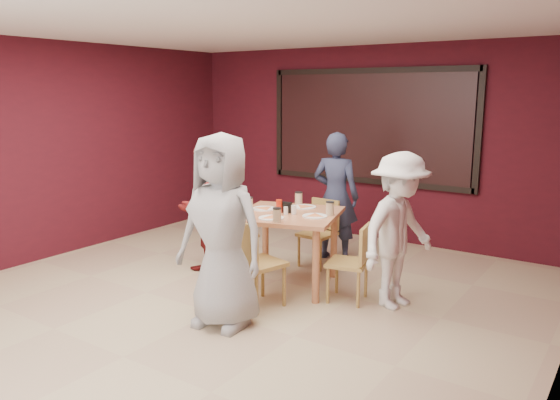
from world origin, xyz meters
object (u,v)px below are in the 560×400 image
Objects in this scene: diner_back at (336,196)px; chair_left at (232,233)px; diner_right at (399,231)px; chair_back at (320,228)px; chair_right at (354,258)px; diner_front at (222,231)px; diner_left at (204,207)px; dining_table at (289,222)px; chair_front at (253,259)px.

chair_left is at bearing 45.69° from diner_back.
diner_right is (2.09, 0.08, 0.31)m from chair_left.
chair_left is (-0.76, -0.82, 0.01)m from chair_back.
chair_right is (0.91, -0.88, -0.00)m from chair_back.
chair_back is 2.13m from diner_front.
chair_right is (1.67, -0.06, -0.02)m from chair_left.
chair_back is 0.54× the size of diner_left.
dining_table is 0.79× the size of diner_back.
chair_front is at bearing -40.29° from chair_left.
chair_front is 1.06× the size of chair_left.
chair_right is at bearing 94.89° from diner_left.
chair_left is 2.11m from diner_right.
diner_front is 1.14× the size of diner_right.
chair_left is at bearing 177.91° from dining_table.
chair_back is 1.12m from chair_left.
diner_back is 1.05× the size of diner_right.
diner_right is at bearing 35.62° from chair_front.
chair_right is 1.48m from diner_front.
chair_left is 1.44m from diner_back.
chair_front is at bearing -84.85° from dining_table.
chair_back is 0.50× the size of diner_back.
dining_table is at bearing 82.62° from diner_back.
chair_left reaches higher than chair_right.
dining_table is 0.73× the size of diner_front.
diner_front is 1.18× the size of diner_left.
chair_back is 1.27m from chair_right.
chair_back is at bearing 47.38° from chair_left.
diner_right is (1.25, 0.11, 0.06)m from dining_table.
diner_left reaches higher than chair_front.
diner_back is at bearing 140.92° from diner_left.
diner_left is (-1.27, 0.69, 0.26)m from chair_front.
diner_front is at bearing -86.54° from dining_table.
diner_right is at bearing 41.98° from diner_front.
diner_front reaches higher than chair_front.
chair_front is 1.48m from diner_right.
diner_right is (2.45, 0.15, 0.02)m from diner_left.
chair_back is (-0.15, 1.59, -0.04)m from chair_front.
diner_left is at bearing -141.34° from chair_back.
diner_front reaches higher than chair_back.
diner_left is (-1.21, -0.05, 0.04)m from dining_table.
diner_front is at bearing -89.11° from chair_front.
chair_back is at bearing 95.60° from dining_table.
diner_left is (-0.37, -0.08, 0.29)m from chair_left.
diner_back is at bearing 83.90° from chair_back.
diner_back is (-0.88, 1.20, 0.36)m from chair_right.
diner_front is (-0.76, -1.20, 0.44)m from chair_right.
chair_front reaches higher than chair_back.
diner_front reaches higher than dining_table.
diner_front is (0.01, -0.49, 0.39)m from chair_front.
dining_table reaches higher than chair_front.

